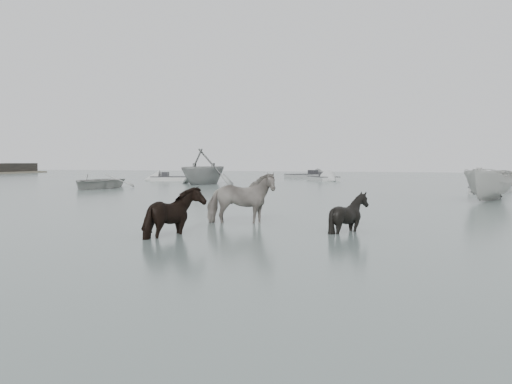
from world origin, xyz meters
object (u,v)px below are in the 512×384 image
(pony_dark, at_px, (175,205))
(rowboat_lead, at_px, (97,180))
(pony_pinto, at_px, (241,194))
(pony_black, at_px, (349,205))

(pony_dark, bearing_deg, rowboat_lead, 25.78)
(pony_pinto, height_order, rowboat_lead, pony_pinto)
(pony_black, xyz_separation_m, rowboat_lead, (-18.61, 16.71, -0.16))
(pony_black, relative_size, rowboat_lead, 0.27)
(pony_dark, distance_m, rowboat_lead, 23.94)
(pony_pinto, height_order, pony_black, pony_pinto)
(pony_pinto, xyz_separation_m, pony_dark, (-0.59, -3.04, -0.09))
(pony_black, bearing_deg, pony_dark, 99.51)
(pony_black, distance_m, rowboat_lead, 25.01)
(pony_pinto, xyz_separation_m, pony_black, (3.27, -0.90, -0.16))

